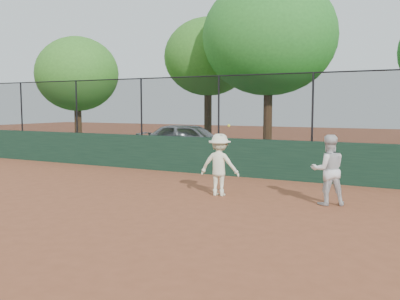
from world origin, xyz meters
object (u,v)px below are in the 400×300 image
at_px(parked_car, 190,141).
at_px(player_second, 328,170).
at_px(player_main, 220,165).
at_px(tree_2, 269,37).
at_px(tree_0, 77,74).
at_px(tree_1, 208,57).

height_order(parked_car, player_second, player_second).
xyz_separation_m(player_main, tree_2, (-1.39, 7.67, 4.24)).
height_order(tree_0, tree_2, tree_2).
xyz_separation_m(parked_car, tree_0, (-7.03, 0.98, 3.04)).
bearing_deg(parked_car, tree_0, 69.94).
bearing_deg(tree_2, tree_0, -177.73).
distance_m(tree_0, tree_1, 6.75).
xyz_separation_m(parked_car, player_main, (4.28, -6.30, 0.00)).
relative_size(tree_0, tree_1, 0.89).
bearing_deg(player_main, parked_car, 124.20).
bearing_deg(player_second, player_main, -23.26).
bearing_deg(parked_car, tree_2, -76.73).
height_order(tree_1, tree_2, tree_2).
bearing_deg(player_main, tree_0, 147.25).
bearing_deg(tree_2, player_main, -79.76).
distance_m(player_second, player_main, 2.61).
height_order(player_second, tree_2, tree_2).
bearing_deg(tree_2, parked_car, -154.59).
distance_m(player_second, tree_0, 15.91).
distance_m(parked_car, tree_2, 5.32).
relative_size(player_second, tree_2, 0.21).
bearing_deg(tree_1, tree_0, -164.50).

